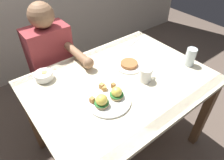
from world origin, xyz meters
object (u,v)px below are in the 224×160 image
Objects in this scene: coffee_mug at (146,74)px; fork at (134,42)px; dining_table at (120,92)px; eggs_benedict_plate at (108,99)px; side_plate at (129,65)px; fruit_bowl at (44,76)px; water_glass_near at (190,58)px; diner_person at (53,62)px.

coffee_mug is 0.72× the size of fork.
dining_table is 4.44× the size of eggs_benedict_plate.
side_plate is at bearing 29.28° from dining_table.
dining_table is 0.53m from fruit_bowl.
dining_table is 0.21m from side_plate.
side_plate reaches higher than fork.
fork is at bearing 101.10° from water_glass_near.
fruit_bowl is 0.60× the size of side_plate.
water_glass_near is at bearing -46.42° from diner_person.
eggs_benedict_plate is at bearing -87.21° from diner_person.
coffee_mug reaches higher than fork.
water_glass_near is 1.07m from diner_person.
fork reaches higher than dining_table.
side_plate is at bearing -54.53° from diner_person.
water_glass_near is 0.44m from side_plate.
fruit_bowl is 0.91× the size of water_glass_near.
eggs_benedict_plate is at bearing -144.66° from fork.
eggs_benedict_plate reaches higher than fruit_bowl.
water_glass_near is (0.91, -0.49, 0.03)m from fruit_bowl.
dining_table is 0.53m from fork.
eggs_benedict_plate reaches higher than fork.
diner_person is (0.18, 0.28, -0.12)m from fruit_bowl.
eggs_benedict_plate is 0.48m from fruit_bowl.
water_glass_near reaches higher than fork.
side_plate is (0.55, -0.24, -0.02)m from fruit_bowl.
coffee_mug reaches higher than dining_table.
coffee_mug is 0.84× the size of water_glass_near.
fruit_bowl reaches higher than dining_table.
coffee_mug is 0.10× the size of diner_person.
side_plate is 0.18× the size of diner_person.
water_glass_near is at bearing -18.28° from dining_table.
eggs_benedict_plate is at bearing -178.49° from coffee_mug.
dining_table is at bearing -142.52° from fork.
dining_table is at bearing -38.99° from fruit_bowl.
coffee_mug is 0.56× the size of side_plate.
side_plate is at bearing 84.20° from coffee_mug.
fork is (0.60, 0.43, -0.02)m from eggs_benedict_plate.
fruit_bowl is (-0.21, 0.43, 0.00)m from eggs_benedict_plate.
dining_table is 9.06× the size of water_glass_near.
fruit_bowl is at bearing 141.28° from coffee_mug.
dining_table is 0.23m from coffee_mug.
fork is (0.81, -0.00, -0.03)m from fruit_bowl.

